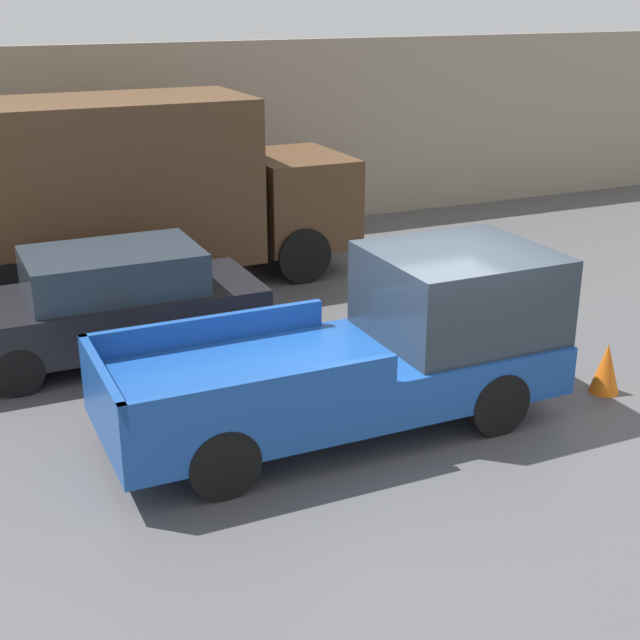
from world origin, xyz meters
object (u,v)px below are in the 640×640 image
(newspaper_box, at_px, (227,210))
(car, at_px, (109,304))
(pickup_truck, at_px, (377,347))
(traffic_cone, at_px, (606,368))
(delivery_truck, at_px, (106,189))

(newspaper_box, bearing_deg, car, -122.96)
(pickup_truck, height_order, traffic_cone, pickup_truck)
(car, height_order, newspaper_box, car)
(car, height_order, traffic_cone, car)
(car, bearing_deg, delivery_truck, 77.41)
(car, xyz_separation_m, newspaper_box, (3.80, 5.86, -0.27))
(pickup_truck, height_order, car, pickup_truck)
(newspaper_box, distance_m, traffic_cone, 10.04)
(car, xyz_separation_m, traffic_cone, (5.70, -4.00, -0.46))
(pickup_truck, relative_size, delivery_truck, 0.69)
(delivery_truck, bearing_deg, traffic_cone, -55.11)
(car, height_order, delivery_truck, delivery_truck)
(newspaper_box, bearing_deg, pickup_truck, -97.66)
(pickup_truck, distance_m, delivery_truck, 6.88)
(pickup_truck, bearing_deg, newspaper_box, 82.34)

